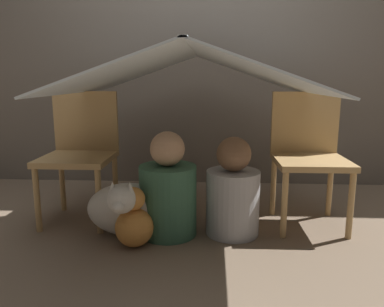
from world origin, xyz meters
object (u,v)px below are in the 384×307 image
at_px(chair_left, 81,149).
at_px(dog, 129,208).
at_px(chair_right, 308,151).
at_px(person_second, 233,194).
at_px(person_front, 168,193).

bearing_deg(chair_left, dog, -38.72).
bearing_deg(dog, chair_left, 141.08).
bearing_deg(dog, chair_right, 15.82).
relative_size(chair_left, dog, 1.63).
distance_m(chair_right, dog, 1.17).
bearing_deg(dog, person_second, 8.09).
relative_size(chair_left, chair_right, 1.00).
bearing_deg(person_front, dog, -165.71).
bearing_deg(chair_right, person_front, -164.55).
distance_m(person_front, dog, 0.24).
bearing_deg(chair_right, person_second, -156.02).
bearing_deg(chair_left, person_front, -22.48).
xyz_separation_m(person_front, person_second, (0.38, 0.03, -0.01)).
distance_m(chair_right, person_second, 0.58).
bearing_deg(dog, person_front, 14.29).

